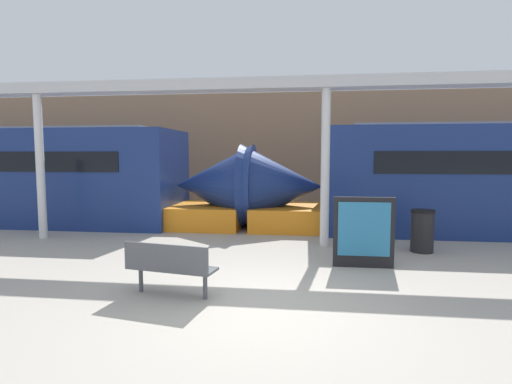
{
  "coord_description": "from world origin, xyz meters",
  "views": [
    {
      "loc": [
        0.76,
        -5.77,
        2.26
      ],
      "look_at": [
        -0.43,
        3.7,
        1.4
      ],
      "focal_mm": 28.0,
      "sensor_mm": 36.0,
      "label": 1
    }
  ],
  "objects_px": {
    "trash_bin": "(422,231)",
    "support_column_near": "(325,169)",
    "support_column_far": "(40,168)",
    "bench_near": "(169,265)",
    "poster_board": "(364,232)"
  },
  "relations": [
    {
      "from": "trash_bin",
      "to": "support_column_near",
      "type": "bearing_deg",
      "value": 170.93
    },
    {
      "from": "trash_bin",
      "to": "support_column_far",
      "type": "xyz_separation_m",
      "value": [
        -9.94,
        0.36,
        1.45
      ]
    },
    {
      "from": "bench_near",
      "to": "support_column_far",
      "type": "relative_size",
      "value": 0.39
    },
    {
      "from": "poster_board",
      "to": "support_column_near",
      "type": "bearing_deg",
      "value": 110.22
    },
    {
      "from": "bench_near",
      "to": "support_column_far",
      "type": "height_order",
      "value": "support_column_far"
    },
    {
      "from": "bench_near",
      "to": "trash_bin",
      "type": "bearing_deg",
      "value": 47.57
    },
    {
      "from": "bench_near",
      "to": "support_column_far",
      "type": "distance_m",
      "value": 6.61
    },
    {
      "from": "support_column_far",
      "to": "trash_bin",
      "type": "bearing_deg",
      "value": -2.09
    },
    {
      "from": "bench_near",
      "to": "support_column_near",
      "type": "height_order",
      "value": "support_column_near"
    },
    {
      "from": "trash_bin",
      "to": "support_column_near",
      "type": "height_order",
      "value": "support_column_near"
    },
    {
      "from": "support_column_near",
      "to": "poster_board",
      "type": "bearing_deg",
      "value": -69.78
    },
    {
      "from": "bench_near",
      "to": "trash_bin",
      "type": "height_order",
      "value": "trash_bin"
    },
    {
      "from": "bench_near",
      "to": "poster_board",
      "type": "height_order",
      "value": "poster_board"
    },
    {
      "from": "support_column_near",
      "to": "support_column_far",
      "type": "relative_size",
      "value": 1.0
    },
    {
      "from": "poster_board",
      "to": "support_column_far",
      "type": "bearing_deg",
      "value": 167.22
    }
  ]
}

